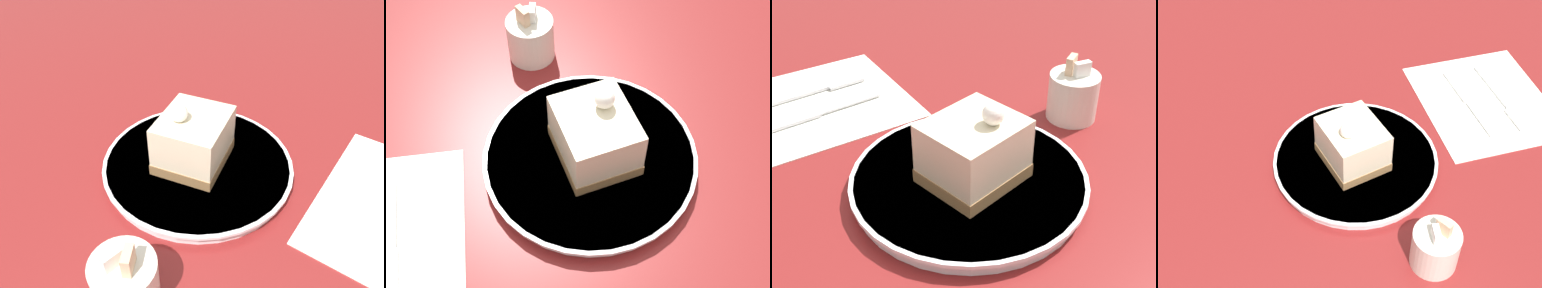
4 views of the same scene
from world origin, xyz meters
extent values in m
plane|color=maroon|center=(0.00, 0.00, 0.00)|extent=(4.00, 4.00, 0.00)
cylinder|color=white|center=(0.03, -0.02, 0.01)|extent=(0.23, 0.23, 0.02)
cylinder|color=white|center=(0.03, -0.02, 0.01)|extent=(0.24, 0.24, 0.00)
cube|color=olive|center=(0.04, -0.02, 0.02)|extent=(0.08, 0.09, 0.01)
cube|color=beige|center=(0.04, -0.02, 0.06)|extent=(0.08, 0.09, 0.05)
sphere|color=white|center=(0.05, -0.01, 0.09)|extent=(0.02, 0.02, 0.02)
cube|color=silver|center=(-0.19, -0.01, 0.01)|extent=(0.02, 0.08, 0.00)
cylinder|color=silver|center=(0.03, 0.17, 0.03)|extent=(0.06, 0.06, 0.06)
cube|color=#D8B28C|center=(0.02, 0.17, 0.07)|extent=(0.01, 0.02, 0.02)
cube|color=white|center=(0.03, 0.17, 0.07)|extent=(0.02, 0.02, 0.02)
camera|label=1|loc=(-0.10, 0.31, 0.34)|focal=35.00mm
camera|label=2|loc=(-0.10, -0.33, 0.52)|focal=50.00mm
camera|label=3|loc=(0.33, -0.33, 0.35)|focal=50.00mm
camera|label=4|loc=(0.30, 0.44, 0.60)|focal=50.00mm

